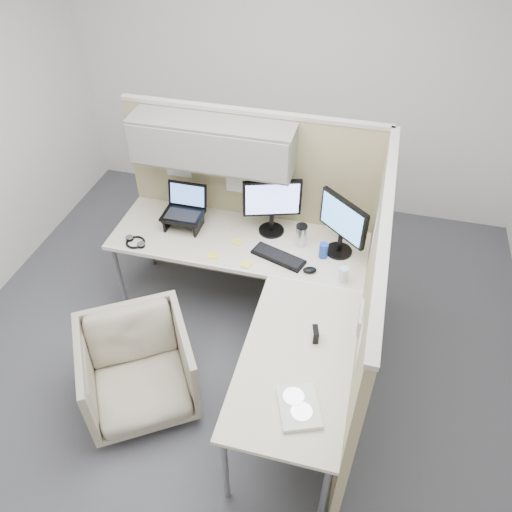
% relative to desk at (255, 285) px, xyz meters
% --- Properties ---
extents(ground, '(4.50, 4.50, 0.00)m').
position_rel_desk_xyz_m(ground, '(-0.12, -0.13, -0.69)').
color(ground, '#45454B').
rests_on(ground, ground).
extents(partition_back, '(2.00, 0.36, 1.63)m').
position_rel_desk_xyz_m(partition_back, '(-0.34, 0.70, 0.41)').
color(partition_back, tan).
rests_on(partition_back, ground).
extents(partition_right, '(0.07, 2.03, 1.63)m').
position_rel_desk_xyz_m(partition_right, '(0.78, -0.19, 0.13)').
color(partition_right, tan).
rests_on(partition_right, ground).
extents(desk, '(2.00, 1.98, 0.73)m').
position_rel_desk_xyz_m(desk, '(0.00, 0.00, 0.00)').
color(desk, beige).
rests_on(desk, ground).
extents(office_chair, '(0.97, 0.96, 0.74)m').
position_rel_desk_xyz_m(office_chair, '(-0.66, -0.65, -0.32)').
color(office_chair, '#B3A38E').
rests_on(office_chair, ground).
extents(monitor_left, '(0.43, 0.20, 0.47)m').
position_rel_desk_xyz_m(monitor_left, '(-0.02, 0.57, 0.32)').
color(monitor_left, black).
rests_on(monitor_left, desk).
extents(monitor_right, '(0.36, 0.31, 0.47)m').
position_rel_desk_xyz_m(monitor_right, '(0.53, 0.46, 0.32)').
color(monitor_right, black).
rests_on(monitor_right, desk).
extents(laptop_station, '(0.32, 0.27, 0.33)m').
position_rel_desk_xyz_m(laptop_station, '(-0.70, 0.48, 0.17)').
color(laptop_station, black).
rests_on(laptop_station, desk).
extents(keyboard, '(0.43, 0.26, 0.02)m').
position_rel_desk_xyz_m(keyboard, '(0.11, 0.27, 0.05)').
color(keyboard, black).
rests_on(keyboard, desk).
extents(mouse, '(0.12, 0.09, 0.04)m').
position_rel_desk_xyz_m(mouse, '(0.36, 0.19, 0.06)').
color(mouse, black).
rests_on(mouse, desk).
extents(travel_mug, '(0.09, 0.09, 0.18)m').
position_rel_desk_xyz_m(travel_mug, '(0.24, 0.47, 0.14)').
color(travel_mug, silver).
rests_on(travel_mug, desk).
extents(soda_can_green, '(0.07, 0.07, 0.12)m').
position_rel_desk_xyz_m(soda_can_green, '(0.60, 0.15, 0.10)').
color(soda_can_green, silver).
rests_on(soda_can_green, desk).
extents(soda_can_silver, '(0.07, 0.07, 0.12)m').
position_rel_desk_xyz_m(soda_can_silver, '(0.42, 0.37, 0.10)').
color(soda_can_silver, '#1E3FA5').
rests_on(soda_can_silver, desk).
extents(sticky_note_b, '(0.09, 0.09, 0.01)m').
position_rel_desk_xyz_m(sticky_note_b, '(-0.10, 0.14, 0.05)').
color(sticky_note_b, yellow).
rests_on(sticky_note_b, desk).
extents(sticky_note_a, '(0.09, 0.09, 0.01)m').
position_rel_desk_xyz_m(sticky_note_a, '(-0.37, 0.18, 0.05)').
color(sticky_note_a, yellow).
rests_on(sticky_note_a, desk).
extents(sticky_note_d, '(0.09, 0.09, 0.01)m').
position_rel_desk_xyz_m(sticky_note_d, '(-0.24, 0.38, 0.05)').
color(sticky_note_d, yellow).
rests_on(sticky_note_d, desk).
extents(headphones, '(0.19, 0.19, 0.03)m').
position_rel_desk_xyz_m(headphones, '(-0.99, 0.17, 0.06)').
color(headphones, black).
rests_on(headphones, desk).
extents(paper_stack, '(0.30, 0.34, 0.03)m').
position_rel_desk_xyz_m(paper_stack, '(0.49, -0.92, 0.06)').
color(paper_stack, white).
rests_on(paper_stack, desk).
extents(desk_clock, '(0.06, 0.09, 0.09)m').
position_rel_desk_xyz_m(desk_clock, '(0.49, -0.41, 0.09)').
color(desk_clock, black).
rests_on(desk_clock, desk).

